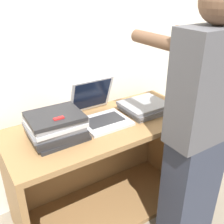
# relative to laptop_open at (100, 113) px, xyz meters

# --- Properties ---
(wall_back) EXTENTS (8.00, 0.05, 2.40)m
(wall_back) POSITION_rel_laptop_open_xyz_m (0.00, 0.33, 0.39)
(wall_back) COLOR silver
(wall_back) RESTS_ON ground_plane
(cart) EXTENTS (1.32, 0.58, 0.76)m
(cart) POSITION_rel_laptop_open_xyz_m (0.00, 0.01, -0.43)
(cart) COLOR olive
(cart) RESTS_ON ground_plane
(laptop_open) EXTENTS (0.31, 0.36, 0.26)m
(laptop_open) POSITION_rel_laptop_open_xyz_m (0.00, 0.00, 0.00)
(laptop_open) COLOR #B7B7BC
(laptop_open) RESTS_ON cart
(laptop_stack_left) EXTENTS (0.33, 0.28, 0.16)m
(laptop_stack_left) POSITION_rel_laptop_open_xyz_m (-0.34, -0.06, 0.03)
(laptop_stack_left) COLOR #232326
(laptop_stack_left) RESTS_ON cart
(laptop_stack_right) EXTENTS (0.33, 0.27, 0.07)m
(laptop_stack_right) POSITION_rel_laptop_open_xyz_m (0.34, -0.06, -0.02)
(laptop_stack_right) COLOR gray
(laptop_stack_right) RESTS_ON cart
(person) EXTENTS (0.40, 0.53, 1.63)m
(person) POSITION_rel_laptop_open_xyz_m (0.33, -0.55, 0.01)
(person) COLOR #2D3342
(person) RESTS_ON ground_plane
(inventory_tag) EXTENTS (0.06, 0.02, 0.01)m
(inventory_tag) POSITION_rel_laptop_open_xyz_m (-0.34, -0.12, 0.11)
(inventory_tag) COLOR red
(inventory_tag) RESTS_ON laptop_stack_left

